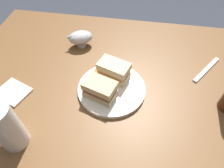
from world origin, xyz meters
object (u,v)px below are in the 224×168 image
at_px(sandwich_half_left, 114,71).
at_px(sandwich_half_right, 100,89).
at_px(plate, 112,89).
at_px(pint_glass, 7,129).
at_px(gravy_boat, 80,38).
at_px(fork, 206,69).
at_px(napkin, 13,92).

height_order(sandwich_half_left, sandwich_half_right, sandwich_half_left).
relative_size(plate, pint_glass, 1.44).
distance_m(gravy_boat, fork, 0.54).
height_order(sandwich_half_right, gravy_boat, sandwich_half_right).
bearing_deg(plate, fork, -155.54).
bearing_deg(fork, pint_glass, -20.30).
bearing_deg(sandwich_half_right, napkin, 5.23).
relative_size(sandwich_half_left, napkin, 1.15).
bearing_deg(plate, sandwich_half_left, -87.04).
relative_size(pint_glass, gravy_boat, 1.36).
bearing_deg(gravy_boat, plate, 127.48).
distance_m(plate, napkin, 0.36).
distance_m(sandwich_half_left, napkin, 0.37).
relative_size(sandwich_half_right, gravy_boat, 0.98).
xyz_separation_m(gravy_boat, fork, (-0.53, 0.07, -0.04)).
distance_m(sandwich_half_right, pint_glass, 0.30).
bearing_deg(napkin, pint_glass, 119.72).
xyz_separation_m(sandwich_half_right, pint_glass, (0.22, 0.20, 0.03)).
xyz_separation_m(plate, sandwich_half_left, (0.00, -0.05, 0.04)).
bearing_deg(pint_glass, napkin, -60.28).
xyz_separation_m(sandwich_half_left, fork, (-0.36, -0.11, -0.05)).
xyz_separation_m(pint_glass, gravy_boat, (-0.08, -0.47, -0.03)).
xyz_separation_m(sandwich_half_left, pint_glass, (0.25, 0.29, 0.03)).
bearing_deg(gravy_boat, fork, 172.64).
relative_size(plate, sandwich_half_right, 2.00).
distance_m(sandwich_half_left, sandwich_half_right, 0.10).
relative_size(sandwich_half_right, napkin, 1.11).
height_order(sandwich_half_left, napkin, sandwich_half_left).
height_order(sandwich_half_right, pint_glass, pint_glass).
xyz_separation_m(gravy_boat, napkin, (0.18, 0.30, -0.04)).
bearing_deg(plate, napkin, 10.92).
xyz_separation_m(pint_glass, napkin, (0.10, -0.17, -0.07)).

